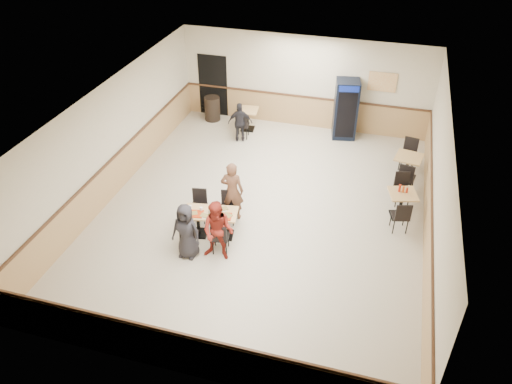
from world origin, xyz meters
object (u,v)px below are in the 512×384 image
(side_table_far, at_px, (408,164))
(trash_bin, at_px, (212,109))
(main_table, at_px, (211,220))
(diner_woman_right, at_px, (218,231))
(back_table, at_px, (248,116))
(diner_woman_left, at_px, (186,231))
(side_table_near, at_px, (401,201))
(diner_man_opposite, at_px, (232,191))
(lone_diner, at_px, (240,122))
(pepsi_cooler, at_px, (346,109))

(side_table_far, bearing_deg, trash_bin, 162.39)
(main_table, distance_m, trash_bin, 6.16)
(diner_woman_right, relative_size, back_table, 2.03)
(diner_woman_left, distance_m, side_table_near, 5.34)
(side_table_far, height_order, back_table, side_table_far)
(diner_man_opposite, bearing_deg, lone_diner, -80.32)
(diner_woman_left, height_order, side_table_far, diner_woman_left)
(diner_woman_right, xyz_separation_m, lone_diner, (-1.18, 5.34, -0.11))
(back_table, relative_size, pepsi_cooler, 0.39)
(side_table_far, bearing_deg, pepsi_cooler, 134.01)
(diner_man_opposite, height_order, back_table, diner_man_opposite)
(main_table, distance_m, diner_man_opposite, 0.92)
(main_table, relative_size, diner_woman_right, 0.90)
(diner_woman_left, distance_m, trash_bin, 6.86)
(pepsi_cooler, xyz_separation_m, trash_bin, (-4.43, -0.04, -0.53))
(diner_woman_right, distance_m, lone_diner, 5.47)
(main_table, relative_size, lone_diner, 1.05)
(diner_woman_right, height_order, trash_bin, diner_woman_right)
(side_table_far, height_order, pepsi_cooler, pepsi_cooler)
(lone_diner, bearing_deg, diner_woman_left, 77.71)
(side_table_near, distance_m, trash_bin, 7.42)
(main_table, height_order, diner_woman_left, diner_woman_left)
(lone_diner, distance_m, side_table_near, 5.68)
(diner_woman_left, distance_m, diner_man_opposite, 1.72)
(lone_diner, distance_m, trash_bin, 1.78)
(diner_woman_left, bearing_deg, lone_diner, 97.60)
(diner_woman_left, distance_m, lone_diner, 5.48)
(diner_woman_right, bearing_deg, lone_diner, 101.90)
(diner_woman_left, relative_size, diner_man_opposite, 0.88)
(diner_woman_right, bearing_deg, side_table_near, 34.39)
(diner_woman_left, height_order, diner_woman_right, diner_woman_right)
(main_table, xyz_separation_m, diner_man_opposite, (0.27, 0.82, 0.34))
(main_table, bearing_deg, lone_diner, 89.19)
(lone_diner, bearing_deg, diner_woman_right, 85.19)
(side_table_near, xyz_separation_m, trash_bin, (-6.36, 3.81, -0.06))
(diner_man_opposite, bearing_deg, side_table_far, -149.41)
(diner_man_opposite, relative_size, side_table_far, 1.92)
(main_table, relative_size, pepsi_cooler, 0.71)
(lone_diner, height_order, back_table, lone_diner)
(diner_woman_right, relative_size, side_table_far, 1.82)
(pepsi_cooler, relative_size, trash_bin, 2.30)
(side_table_far, bearing_deg, diner_man_opposite, -144.39)
(trash_bin, bearing_deg, main_table, -70.21)
(main_table, xyz_separation_m, diner_woman_right, (0.44, -0.69, 0.30))
(diner_woman_right, relative_size, lone_diner, 1.17)
(side_table_far, bearing_deg, diner_woman_left, -135.38)
(diner_woman_right, height_order, back_table, diner_woman_right)
(lone_diner, bearing_deg, main_table, 81.80)
(trash_bin, bearing_deg, lone_diner, -40.43)
(main_table, height_order, trash_bin, trash_bin)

